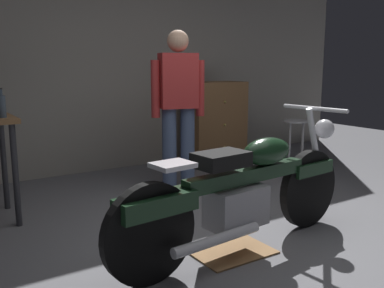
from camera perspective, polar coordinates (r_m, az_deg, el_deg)
The scene contains 8 objects.
ground_plane at distance 3.37m, azimuth 7.27°, elevation -12.71°, with size 12.00×12.00×0.00m, color slate.
back_wall at distance 5.54m, azimuth -11.88°, elevation 12.62°, with size 8.00×0.12×3.10m, color gray.
motorcycle at distance 3.08m, azimuth 6.89°, elevation -6.08°, with size 2.19×0.61×1.00m.
person_standing at distance 4.47m, azimuth -1.84°, elevation 5.37°, with size 0.55×0.31×1.67m.
shop_stool at distance 5.54m, azimuth 13.71°, elevation 1.62°, with size 0.32×0.32×0.64m.
wooden_dresser at distance 5.80m, azimuth 2.99°, elevation 2.81°, with size 0.80×0.47×1.10m.
drip_tray at distance 3.18m, azimuth 5.34°, elevation -14.04°, with size 0.56×0.40×0.01m, color olive.
bottle at distance 3.80m, azimuth -23.96°, elevation 4.66°, with size 0.06×0.06×0.24m.
Camera 1 is at (-2.03, -2.35, 1.32)m, focal length 40.14 mm.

